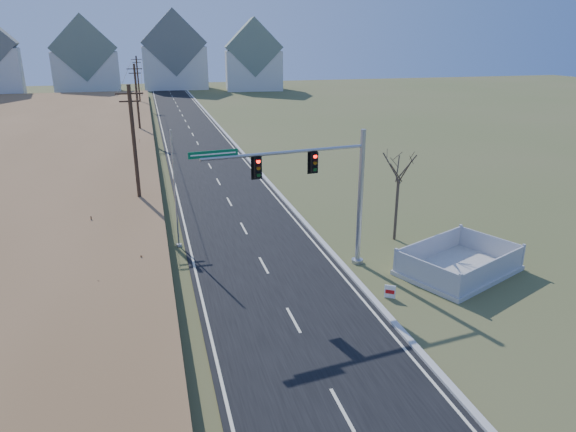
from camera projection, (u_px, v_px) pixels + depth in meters
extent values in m
plane|color=#4E5629|center=(282.00, 300.00, 24.54)|extent=(260.00, 260.00, 0.00)
cube|color=black|center=(190.00, 130.00, 70.11)|extent=(8.00, 180.00, 0.06)
cube|color=#B2AFA8|center=(220.00, 128.00, 71.12)|extent=(0.30, 180.00, 0.18)
cylinder|color=#422D1E|center=(135.00, 152.00, 35.13)|extent=(0.26, 0.26, 9.00)
cube|color=#422D1E|center=(129.00, 94.00, 33.85)|extent=(1.80, 0.10, 0.10)
cube|color=#422D1E|center=(130.00, 101.00, 34.01)|extent=(1.40, 0.10, 0.10)
cylinder|color=#422D1E|center=(137.00, 102.00, 62.47)|extent=(0.26, 0.26, 9.00)
cube|color=#422D1E|center=(134.00, 69.00, 61.20)|extent=(1.80, 0.10, 0.10)
cube|color=#422D1E|center=(135.00, 73.00, 61.36)|extent=(1.40, 0.10, 0.10)
cylinder|color=#422D1E|center=(138.00, 83.00, 89.82)|extent=(0.26, 0.26, 9.00)
cube|color=#422D1E|center=(136.00, 59.00, 88.54)|extent=(1.80, 0.10, 0.10)
cube|color=#422D1E|center=(137.00, 62.00, 88.71)|extent=(1.40, 0.10, 0.10)
cube|color=silver|center=(87.00, 72.00, 117.05)|extent=(14.66, 10.95, 9.00)
cube|color=slate|center=(84.00, 47.00, 115.28)|extent=(14.93, 11.17, 14.26)
cube|color=silver|center=(175.00, 68.00, 125.49)|extent=(15.00, 10.00, 10.00)
cube|color=slate|center=(173.00, 42.00, 123.56)|extent=(15.27, 10.20, 15.27)
cube|color=silver|center=(253.00, 71.00, 122.83)|extent=(13.87, 10.31, 9.00)
cube|color=slate|center=(253.00, 47.00, 121.05)|extent=(14.12, 10.51, 13.24)
cylinder|color=#9EA0A5|center=(357.00, 261.00, 28.60)|extent=(0.64, 0.64, 0.21)
cylinder|color=#9EA0A5|center=(360.00, 199.00, 27.41)|extent=(0.28, 0.28, 7.46)
cylinder|color=#9EA0A5|center=(286.00, 152.00, 24.96)|extent=(8.49, 1.17, 0.17)
cube|color=black|center=(314.00, 162.00, 25.70)|extent=(0.37, 0.32, 1.05)
cube|color=black|center=(257.00, 168.00, 24.64)|extent=(0.37, 0.32, 1.05)
cube|color=#055F35|center=(213.00, 154.00, 23.61)|extent=(2.33, 0.32, 0.32)
cube|color=#B7B5AD|center=(458.00, 270.00, 27.45)|extent=(7.25, 6.25, 0.23)
cube|color=#A5A6AA|center=(493.00, 270.00, 25.80)|extent=(5.36, 2.38, 1.16)
cube|color=#A5A6AA|center=(429.00, 247.00, 28.65)|extent=(5.36, 2.38, 1.16)
cube|color=#A5A6AA|center=(426.00, 273.00, 25.51)|extent=(1.61, 3.58, 1.16)
cube|color=#A5A6AA|center=(490.00, 245.00, 28.93)|extent=(1.61, 3.58, 1.16)
cube|color=white|center=(390.00, 292.00, 24.61)|extent=(0.48, 0.33, 0.66)
cube|color=red|center=(390.00, 292.00, 24.59)|extent=(0.37, 0.25, 0.19)
cylinder|color=#B7B5AD|center=(179.00, 245.00, 30.89)|extent=(0.32, 0.32, 0.14)
cylinder|color=#9EA0A5|center=(175.00, 190.00, 29.75)|extent=(0.09, 0.09, 7.04)
cylinder|color=#4C3F33|center=(396.00, 210.00, 31.36)|extent=(0.18, 0.18, 3.87)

